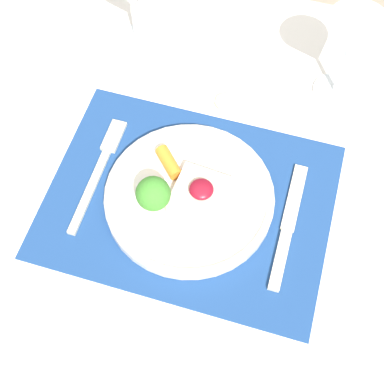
{
  "coord_description": "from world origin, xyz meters",
  "views": [
    {
      "loc": [
        0.11,
        -0.36,
        1.48
      ],
      "look_at": [
        0.0,
        0.0,
        0.78
      ],
      "focal_mm": 50.0,
      "sensor_mm": 36.0,
      "label": 1
    }
  ],
  "objects": [
    {
      "name": "ground_plane",
      "position": [
        0.0,
        0.0,
        0.0
      ],
      "size": [
        8.0,
        8.0,
        0.0
      ],
      "primitive_type": "plane",
      "color": "gray"
    },
    {
      "name": "dining_table",
      "position": [
        0.0,
        0.0,
        0.65
      ],
      "size": [
        1.11,
        0.95,
        0.76
      ],
      "color": "white",
      "rests_on": "ground_plane"
    },
    {
      "name": "placemat",
      "position": [
        0.0,
        0.0,
        0.76
      ],
      "size": [
        0.42,
        0.32,
        0.0
      ],
      "primitive_type": "cube",
      "color": "navy",
      "rests_on": "dining_table"
    },
    {
      "name": "dinner_plate",
      "position": [
        0.0,
        0.0,
        0.78
      ],
      "size": [
        0.25,
        0.25,
        0.08
      ],
      "color": "silver",
      "rests_on": "placemat"
    },
    {
      "name": "fork",
      "position": [
        -0.15,
        0.02,
        0.77
      ],
      "size": [
        0.02,
        0.21,
        0.01
      ],
      "rotation": [
        0.0,
        0.0,
        -0.03
      ],
      "color": "beige",
      "rests_on": "placemat"
    },
    {
      "name": "knife",
      "position": [
        0.15,
        -0.01,
        0.77
      ],
      "size": [
        0.02,
        0.21,
        0.01
      ],
      "rotation": [
        0.0,
        0.0,
        0.02
      ],
      "color": "beige",
      "rests_on": "placemat"
    },
    {
      "name": "spoon",
      "position": [
        -0.01,
        0.19,
        0.77
      ],
      "size": [
        0.19,
        0.04,
        0.01
      ],
      "rotation": [
        0.0,
        0.0,
        -0.01
      ],
      "color": "beige",
      "rests_on": "dining_table"
    },
    {
      "name": "wine_glass_near",
      "position": [
        0.18,
        0.27,
        0.88
      ],
      "size": [
        0.09,
        0.09,
        0.16
      ],
      "color": "white",
      "rests_on": "dining_table"
    }
  ]
}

